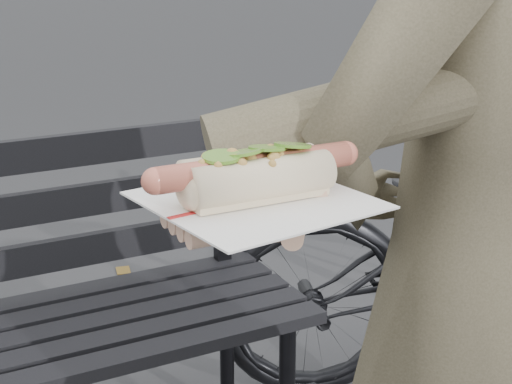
% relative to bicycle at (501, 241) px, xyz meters
% --- Properties ---
extents(bicycle, '(1.82, 1.12, 0.91)m').
position_rel_bicycle_xyz_m(bicycle, '(0.00, 0.00, 0.00)').
color(bicycle, black).
rests_on(bicycle, ground).
extents(person, '(0.66, 0.48, 1.68)m').
position_rel_bicycle_xyz_m(person, '(-0.93, -0.85, 0.39)').
color(person, '#413D2B').
rests_on(person, ground).
extents(held_hotdog, '(0.63, 0.32, 0.20)m').
position_rel_bicycle_xyz_m(held_hotdog, '(-1.14, -0.89, 0.67)').
color(held_hotdog, '#413D2B').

